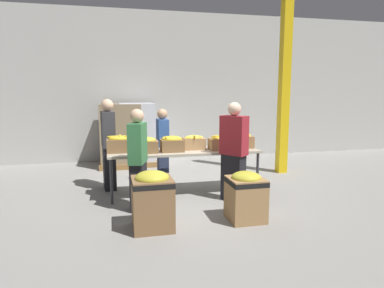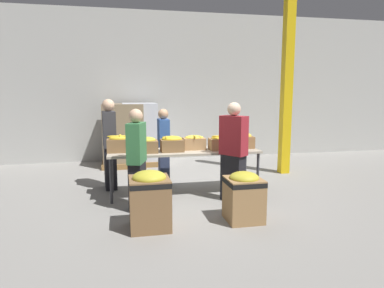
# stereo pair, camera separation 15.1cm
# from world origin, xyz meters

# --- Properties ---
(ground_plane) EXTENTS (30.00, 30.00, 0.00)m
(ground_plane) POSITION_xyz_m (0.00, 0.00, 0.00)
(ground_plane) COLOR gray
(wall_back) EXTENTS (16.00, 0.08, 4.00)m
(wall_back) POSITION_xyz_m (0.00, 3.45, 2.00)
(wall_back) COLOR #B7B7B2
(wall_back) RESTS_ON ground_plane
(sorting_table) EXTENTS (2.73, 0.76, 0.81)m
(sorting_table) POSITION_xyz_m (0.00, 0.00, 0.76)
(sorting_table) COLOR #B2A893
(sorting_table) RESTS_ON ground_plane
(banana_box_0) EXTENTS (0.40, 0.29, 0.32)m
(banana_box_0) POSITION_xyz_m (-1.17, 0.06, 0.96)
(banana_box_0) COLOR olive
(banana_box_0) RESTS_ON sorting_table
(banana_box_1) EXTENTS (0.40, 0.34, 0.30)m
(banana_box_1) POSITION_xyz_m (-0.70, -0.09, 0.95)
(banana_box_1) COLOR olive
(banana_box_1) RESTS_ON sorting_table
(banana_box_2) EXTENTS (0.40, 0.31, 0.28)m
(banana_box_2) POSITION_xyz_m (-0.23, -0.06, 0.95)
(banana_box_2) COLOR olive
(banana_box_2) RESTS_ON sorting_table
(banana_box_3) EXTENTS (0.40, 0.33, 0.28)m
(banana_box_3) POSITION_xyz_m (0.20, 0.08, 0.95)
(banana_box_3) COLOR tan
(banana_box_3) RESTS_ON sorting_table
(banana_box_4) EXTENTS (0.40, 0.28, 0.28)m
(banana_box_4) POSITION_xyz_m (0.66, -0.07, 0.94)
(banana_box_4) COLOR tan
(banana_box_4) RESTS_ON sorting_table
(banana_box_5) EXTENTS (0.39, 0.29, 0.30)m
(banana_box_5) POSITION_xyz_m (1.13, 0.03, 0.96)
(banana_box_5) COLOR olive
(banana_box_5) RESTS_ON sorting_table
(volunteer_0) EXTENTS (0.28, 0.48, 1.73)m
(volunteer_0) POSITION_xyz_m (-1.34, 0.63, 0.86)
(volunteer_0) COLOR black
(volunteer_0) RESTS_ON ground_plane
(volunteer_1) EXTENTS (0.34, 0.48, 1.61)m
(volunteer_1) POSITION_xyz_m (-0.89, -0.70, 0.80)
(volunteer_1) COLOR black
(volunteer_1) RESTS_ON ground_plane
(volunteer_2) EXTENTS (0.21, 0.41, 1.53)m
(volunteer_2) POSITION_xyz_m (-0.29, 0.75, 0.76)
(volunteer_2) COLOR #2D3856
(volunteer_2) RESTS_ON ground_plane
(volunteer_3) EXTENTS (0.45, 0.50, 1.69)m
(volunteer_3) POSITION_xyz_m (0.74, -0.57, 0.84)
(volunteer_3) COLOR black
(volunteer_3) RESTS_ON ground_plane
(donation_bin_0) EXTENTS (0.55, 0.55, 0.81)m
(donation_bin_0) POSITION_xyz_m (-0.76, -1.50, 0.43)
(donation_bin_0) COLOR olive
(donation_bin_0) RESTS_ON ground_plane
(donation_bin_1) EXTENTS (0.51, 0.51, 0.73)m
(donation_bin_1) POSITION_xyz_m (0.60, -1.50, 0.39)
(donation_bin_1) COLOR #A37A4C
(donation_bin_1) RESTS_ON ground_plane
(support_pillar) EXTENTS (0.21, 0.21, 4.00)m
(support_pillar) POSITION_xyz_m (2.56, 1.15, 2.00)
(support_pillar) COLOR yellow
(support_pillar) RESTS_ON ground_plane
(pallet_stack_0) EXTENTS (0.93, 0.93, 1.58)m
(pallet_stack_0) POSITION_xyz_m (-0.65, 2.77, 0.78)
(pallet_stack_0) COLOR olive
(pallet_stack_0) RESTS_ON ground_plane
(pallet_stack_1) EXTENTS (1.07, 1.07, 1.57)m
(pallet_stack_1) POSITION_xyz_m (-1.07, 2.72, 0.77)
(pallet_stack_1) COLOR olive
(pallet_stack_1) RESTS_ON ground_plane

